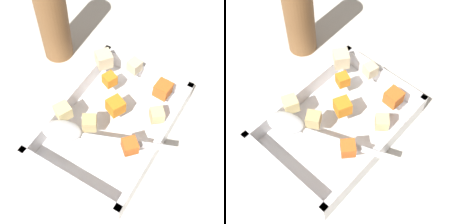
% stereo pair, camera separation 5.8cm
% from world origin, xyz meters
% --- Properties ---
extents(ground_plane, '(4.00, 4.00, 0.00)m').
position_xyz_m(ground_plane, '(0.00, 0.00, 0.00)').
color(ground_plane, beige).
extents(baking_dish, '(0.30, 0.21, 0.05)m').
position_xyz_m(baking_dish, '(-0.02, -0.01, 0.02)').
color(baking_dish, silver).
rests_on(baking_dish, ground_plane).
extents(carrot_chunk_back_center, '(0.03, 0.03, 0.02)m').
position_xyz_m(carrot_chunk_back_center, '(0.04, 0.03, 0.07)').
color(carrot_chunk_back_center, orange).
rests_on(carrot_chunk_back_center, baking_dish).
extents(carrot_chunk_center, '(0.03, 0.03, 0.03)m').
position_xyz_m(carrot_chunk_center, '(0.07, -0.07, 0.07)').
color(carrot_chunk_center, orange).
rests_on(carrot_chunk_center, baking_dish).
extents(carrot_chunk_far_right, '(0.04, 0.04, 0.03)m').
position_xyz_m(carrot_chunk_far_right, '(-0.01, -0.01, 0.07)').
color(carrot_chunk_far_right, orange).
rests_on(carrot_chunk_far_right, baking_dish).
extents(carrot_chunk_corner_nw, '(0.04, 0.04, 0.03)m').
position_xyz_m(carrot_chunk_corner_nw, '(-0.06, -0.07, 0.07)').
color(carrot_chunk_corner_nw, orange).
rests_on(carrot_chunk_corner_nw, baking_dish).
extents(potato_chunk_mid_right, '(0.04, 0.04, 0.03)m').
position_xyz_m(potato_chunk_mid_right, '(-0.06, 0.01, 0.07)').
color(potato_chunk_mid_right, tan).
rests_on(potato_chunk_mid_right, baking_dish).
extents(potato_chunk_corner_sw, '(0.03, 0.03, 0.02)m').
position_xyz_m(potato_chunk_corner_sw, '(0.02, -0.08, 0.07)').
color(potato_chunk_corner_sw, '#E0CC89').
rests_on(potato_chunk_corner_sw, baking_dish).
extents(potato_chunk_corner_se, '(0.04, 0.04, 0.03)m').
position_xyz_m(potato_chunk_corner_se, '(-0.07, 0.07, 0.07)').
color(potato_chunk_corner_se, '#E0CC89').
rests_on(potato_chunk_corner_se, baking_dish).
extents(potato_chunk_mid_left, '(0.04, 0.04, 0.03)m').
position_xyz_m(potato_chunk_mid_left, '(0.08, 0.07, 0.07)').
color(potato_chunk_mid_left, beige).
rests_on(potato_chunk_mid_left, baking_dish).
extents(potato_chunk_front_center, '(0.03, 0.03, 0.02)m').
position_xyz_m(potato_chunk_front_center, '(0.10, 0.01, 0.07)').
color(potato_chunk_front_center, beige).
rests_on(potato_chunk_front_center, baking_dish).
extents(serving_spoon, '(0.11, 0.23, 0.02)m').
position_xyz_m(serving_spoon, '(-0.10, 0.03, 0.06)').
color(serving_spoon, silver).
rests_on(serving_spoon, baking_dish).
extents(pepper_mill, '(0.07, 0.07, 0.26)m').
position_xyz_m(pepper_mill, '(0.10, 0.21, 0.12)').
color(pepper_mill, brown).
rests_on(pepper_mill, ground_plane).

